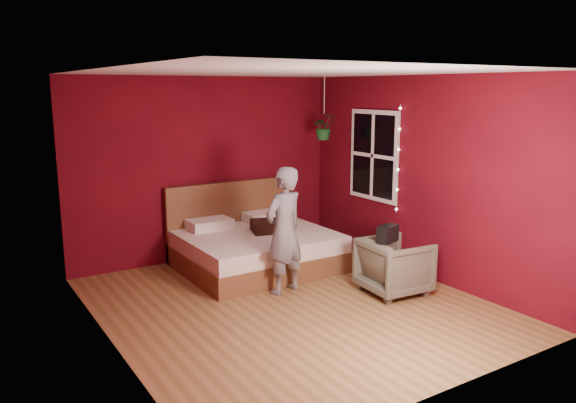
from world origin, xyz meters
name	(u,v)px	position (x,y,z in m)	size (l,w,h in m)	color
floor	(291,304)	(0.00, 0.00, 0.00)	(4.50, 4.50, 0.00)	olive
room_walls	(291,159)	(0.00, 0.00, 1.68)	(4.04, 4.54, 2.62)	maroon
window	(374,156)	(1.97, 0.90, 1.50)	(0.05, 0.97, 1.27)	white
fairy_lights	(398,160)	(1.94, 0.38, 1.50)	(0.04, 0.04, 1.45)	silver
bed	(254,247)	(0.33, 1.45, 0.28)	(1.99, 1.69, 1.09)	brown
person	(284,231)	(0.15, 0.39, 0.77)	(0.56, 0.37, 1.54)	slate
armchair	(394,266)	(1.26, -0.34, 0.33)	(0.71, 0.74, 0.67)	#5A5647
handbag	(388,234)	(1.10, -0.38, 0.77)	(0.28, 0.14, 0.20)	black
throw_pillow	(268,226)	(0.50, 1.36, 0.57)	(0.42, 0.42, 0.15)	black
hanging_plant	(324,127)	(1.54, 1.52, 1.88)	(0.39, 0.36, 0.91)	silver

